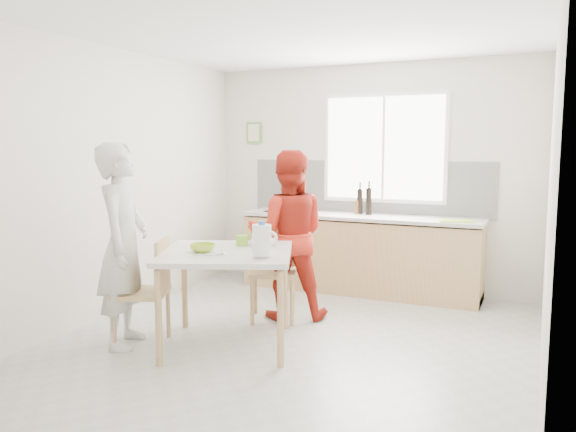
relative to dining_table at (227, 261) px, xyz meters
The scene contains 21 objects.
ground 0.93m from the dining_table, 31.35° to the left, with size 4.50×4.50×0.00m, color #B7B7B2.
room_shell 1.06m from the dining_table, 31.35° to the left, with size 4.50×4.50×4.50m.
window 2.78m from the dining_table, 74.97° to the left, with size 1.50×0.06×1.30m.
backsplash 2.62m from the dining_table, 79.34° to the left, with size 3.00×0.02×0.65m, color white.
picture_frame 2.97m from the dining_table, 113.06° to the left, with size 0.22×0.03×0.28m.
kitchen_counter 2.31m from the dining_table, 78.10° to the left, with size 2.84×0.64×1.37m.
dining_table is the anchor object (origin of this frame).
chair_left 0.72m from the dining_table, 157.06° to the right, with size 0.56×0.56×0.93m.
chair_far 0.92m from the dining_table, 89.91° to the left, with size 0.59×0.59×0.97m.
person_white 0.90m from the dining_table, 157.06° to the right, with size 0.64×0.42×1.76m, color silver.
person_red 0.99m from the dining_table, 82.68° to the left, with size 0.82×0.64×1.68m, color red.
bowl_green 0.24m from the dining_table, 143.02° to the right, with size 0.22×0.22×0.07m, color #A6C62D.
bowl_white 0.41m from the dining_table, 62.75° to the left, with size 0.23×0.23×0.06m, color white.
milk_jug 0.49m from the dining_table, 18.07° to the right, with size 0.21×0.15×0.27m.
green_box 0.32m from the dining_table, 93.29° to the left, with size 0.10×0.10×0.09m, color #75BB2B.
spoon 0.25m from the dining_table, 87.04° to the right, with size 0.01×0.01×0.16m, color #A5A5AA.
cutting_board 2.66m from the dining_table, 53.39° to the left, with size 0.35×0.25×0.01m, color #97D230.
wine_bottle_a 2.40m from the dining_table, 76.26° to the left, with size 0.07×0.07×0.32m, color black.
wine_bottle_b 2.41m from the dining_table, 79.36° to the left, with size 0.07×0.07×0.30m, color black.
jar_amber 2.39m from the dining_table, 79.97° to the left, with size 0.06×0.06×0.16m, color brown.
soap_bottle 2.34m from the dining_table, 96.06° to the left, with size 0.08×0.08×0.18m, color #999999.
Camera 1 is at (1.96, -4.35, 1.71)m, focal length 35.00 mm.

